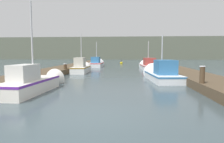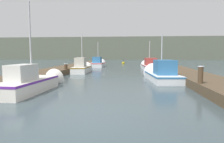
% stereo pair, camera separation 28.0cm
% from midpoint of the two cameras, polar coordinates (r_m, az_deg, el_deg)
% --- Properties ---
extents(ground_plane, '(200.00, 200.00, 0.00)m').
position_cam_midpoint_polar(ground_plane, '(6.06, -7.24, -13.21)').
color(ground_plane, '#38474C').
extents(dock_left, '(2.62, 40.00, 0.46)m').
position_cam_midpoint_polar(dock_left, '(22.80, -13.51, 0.81)').
color(dock_left, '#4C3D2B').
rests_on(dock_left, ground_plane).
extents(dock_right, '(2.62, 40.00, 0.46)m').
position_cam_midpoint_polar(dock_right, '(22.19, 16.53, 0.62)').
color(dock_right, '#4C3D2B').
rests_on(dock_right, ground_plane).
extents(distant_shore_ridge, '(120.00, 16.00, 7.23)m').
position_cam_midpoint_polar(distant_shore_ridge, '(71.56, 3.51, 6.53)').
color(distant_shore_ridge, '#565B4C').
rests_on(distant_shore_ridge, ground_plane).
extents(fishing_boat_0, '(1.49, 5.13, 4.73)m').
position_cam_midpoint_polar(fishing_boat_0, '(10.94, -21.71, -2.81)').
color(fishing_boat_0, silver).
rests_on(fishing_boat_0, ground_plane).
extents(fishing_boat_1, '(2.20, 5.57, 3.81)m').
position_cam_midpoint_polar(fishing_boat_1, '(15.02, 13.16, -0.63)').
color(fishing_boat_1, silver).
rests_on(fishing_boat_1, ground_plane).
extents(fishing_boat_2, '(1.51, 4.75, 4.15)m').
position_cam_midpoint_polar(fishing_boat_2, '(20.47, -9.02, 1.10)').
color(fishing_boat_2, silver).
rests_on(fishing_boat_2, ground_plane).
extents(fishing_boat_3, '(1.85, 5.88, 3.86)m').
position_cam_midpoint_polar(fishing_boat_3, '(24.69, 9.84, 1.70)').
color(fishing_boat_3, silver).
rests_on(fishing_boat_3, ground_plane).
extents(fishing_boat_4, '(1.74, 4.77, 4.08)m').
position_cam_midpoint_polar(fishing_boat_4, '(28.90, -4.65, 2.27)').
color(fishing_boat_4, silver).
rests_on(fishing_boat_4, ground_plane).
extents(mooring_piling_0, '(0.34, 0.34, 0.96)m').
position_cam_midpoint_polar(mooring_piling_0, '(19.19, -13.60, 0.78)').
color(mooring_piling_0, '#473523').
rests_on(mooring_piling_0, ground_plane).
extents(mooring_piling_1, '(0.30, 0.30, 1.20)m').
position_cam_midpoint_polar(mooring_piling_1, '(27.50, 11.56, 2.35)').
color(mooring_piling_1, '#473523').
rests_on(mooring_piling_1, ground_plane).
extents(mooring_piling_2, '(0.28, 0.28, 1.31)m').
position_cam_midpoint_polar(mooring_piling_2, '(10.62, 23.64, -2.02)').
color(mooring_piling_2, '#473523').
rests_on(mooring_piling_2, ground_plane).
extents(mooring_piling_3, '(0.30, 0.30, 0.95)m').
position_cam_midpoint_polar(mooring_piling_3, '(33.98, -5.12, 2.75)').
color(mooring_piling_3, '#473523').
rests_on(mooring_piling_3, ground_plane).
extents(channel_buoy, '(0.51, 0.51, 1.01)m').
position_cam_midpoint_polar(channel_buoy, '(36.70, 2.48, 2.42)').
color(channel_buoy, gold).
rests_on(channel_buoy, ground_plane).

